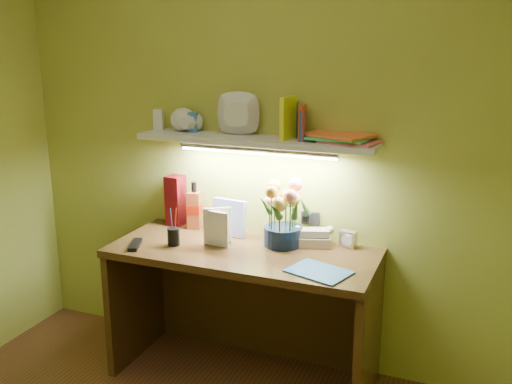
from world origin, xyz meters
TOP-DOWN VIEW (x-y plane):
  - desk at (0.00, 1.20)m, footprint 1.40×0.60m
  - flower_bouquet at (0.17, 1.34)m, footprint 0.27×0.27m
  - telephone at (0.33, 1.40)m, footprint 0.21×0.18m
  - desk_clock at (0.50, 1.44)m, footprint 0.10×0.06m
  - whisky_bottle at (-0.40, 1.42)m, footprint 0.09×0.09m
  - whisky_box at (-0.53, 1.44)m, footprint 0.10×0.10m
  - pen_cup at (-0.37, 1.12)m, footprint 0.08×0.08m
  - art_card at (-0.16, 1.39)m, footprint 0.21×0.07m
  - tv_remote at (-0.55, 1.03)m, footprint 0.11×0.18m
  - blue_folder at (0.45, 1.05)m, footprint 0.33×0.28m
  - desk_book_a at (-0.22, 1.19)m, footprint 0.14×0.10m
  - desk_book_b at (-0.22, 1.20)m, footprint 0.14×0.04m
  - wall_shelf at (-0.01, 1.38)m, footprint 1.31×0.35m

SIDE VIEW (x-z plane):
  - desk at x=0.00m, z-range 0.00..0.75m
  - blue_folder at x=0.45m, z-range 0.75..0.76m
  - tv_remote at x=-0.55m, z-range 0.75..0.77m
  - desk_clock at x=0.50m, z-range 0.75..0.84m
  - telephone at x=0.33m, z-range 0.75..0.86m
  - pen_cup at x=-0.37m, z-range 0.75..0.91m
  - desk_book_b at x=-0.22m, z-range 0.75..0.94m
  - art_card at x=-0.16m, z-range 0.75..0.95m
  - desk_book_a at x=-0.22m, z-range 0.75..0.95m
  - whisky_bottle at x=-0.40m, z-range 0.75..1.03m
  - whisky_box at x=-0.53m, z-range 0.75..1.05m
  - flower_bouquet at x=0.17m, z-range 0.75..1.11m
  - wall_shelf at x=-0.01m, z-range 1.21..1.46m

